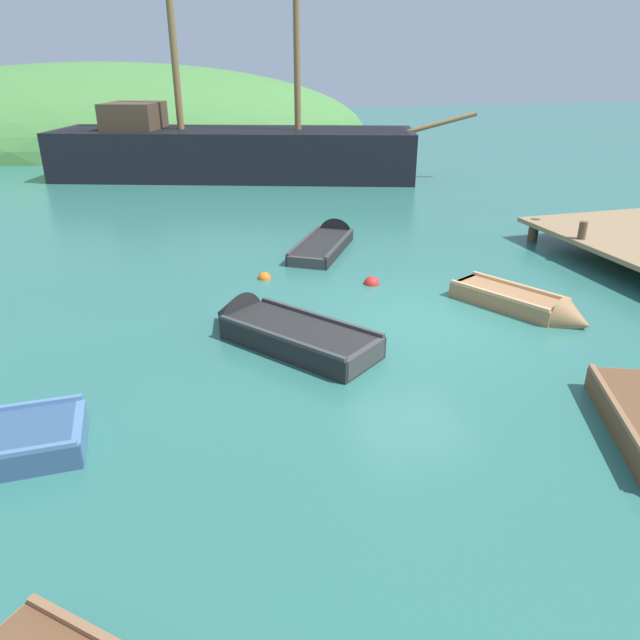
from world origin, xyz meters
The scene contains 8 objects.
ground_plane centered at (0.00, 0.00, 0.00)m, with size 120.00×120.00×0.00m, color #2D6B60.
shore_hill centered at (-7.34, 35.76, 0.00)m, with size 37.09×25.26×9.72m, color #477F3D.
sailing_ship centered at (-1.19, 17.35, 0.80)m, with size 18.14×8.85×12.91m.
rowboat_outer_right centered at (-2.84, 0.03, 0.14)m, with size 3.10×3.60×1.16m.
rowboat_far centered at (-0.16, 5.66, 0.08)m, with size 2.82×3.66×1.03m.
rowboat_portside centered at (2.46, -0.05, 0.10)m, with size 2.14×3.05×0.88m.
buoy_orange centered at (-2.41, 3.43, 0.00)m, with size 0.32×0.32×0.32m, color orange.
buoy_red centered at (-0.06, 2.38, 0.00)m, with size 0.37×0.37×0.37m, color red.
Camera 1 is at (-4.75, -9.76, 4.75)m, focal length 32.99 mm.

